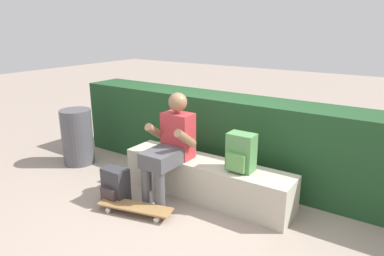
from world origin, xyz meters
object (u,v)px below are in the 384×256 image
person_skater (171,144)px  skateboard_near_person (135,207)px  trash_bin (77,137)px  backpack_on_ground (115,186)px  backpack_on_bench (241,153)px  bench_main (206,179)px

person_skater → skateboard_near_person: bearing=-98.7°
trash_bin → backpack_on_ground: bearing=-22.4°
person_skater → skateboard_near_person: size_ratio=1.44×
person_skater → backpack_on_bench: 0.78m
trash_bin → person_skater: bearing=-2.2°
person_skater → backpack_on_bench: bearing=14.8°
skateboard_near_person → trash_bin: bearing=160.1°
backpack_on_bench → person_skater: bearing=-165.2°
bench_main → backpack_on_bench: (0.42, -0.01, 0.41)m
backpack_on_ground → person_skater: bearing=47.4°
skateboard_near_person → trash_bin: trash_bin is taller
bench_main → trash_bin: (-2.03, -0.14, 0.17)m
bench_main → skateboard_near_person: size_ratio=2.43×
person_skater → trash_bin: person_skater is taller
person_skater → trash_bin: bearing=177.8°
backpack_on_ground → skateboard_near_person: bearing=-10.0°
bench_main → backpack_on_ground: size_ratio=5.01×
person_skater → skateboard_near_person: person_skater is taller
person_skater → backpack_on_bench: (0.76, 0.20, -0.01)m
bench_main → person_skater: person_skater is taller
skateboard_near_person → backpack_on_bench: size_ratio=2.06×
person_skater → trash_bin: size_ratio=1.53×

